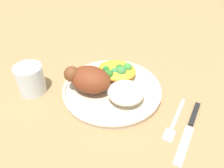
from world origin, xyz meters
TOP-DOWN VIEW (x-y plane):
  - ground_plane at (0.00, 0.00)m, footprint 2.00×2.00m
  - plate at (0.00, 0.00)m, footprint 0.26×0.26m
  - roasted_chicken at (0.05, 0.03)m, footprint 0.12×0.08m
  - rice_pile at (-0.05, 0.03)m, footprint 0.09×0.09m
  - mac_cheese_with_broccoli at (0.01, -0.05)m, footprint 0.11×0.09m
  - fork at (-0.17, 0.04)m, footprint 0.03×0.14m
  - knife at (-0.21, 0.04)m, footprint 0.04×0.19m
  - water_glass at (0.20, 0.07)m, footprint 0.07×0.07m

SIDE VIEW (x-z plane):
  - ground_plane at x=0.00m, z-range 0.00..0.00m
  - fork at x=-0.17m, z-range 0.00..0.01m
  - knife at x=-0.21m, z-range 0.00..0.01m
  - plate at x=0.00m, z-range 0.00..0.02m
  - mac_cheese_with_broccoli at x=0.01m, z-range 0.02..0.06m
  - water_glass at x=0.20m, z-range 0.00..0.08m
  - rice_pile at x=-0.05m, z-range 0.02..0.06m
  - roasted_chicken at x=0.05m, z-range 0.02..0.08m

